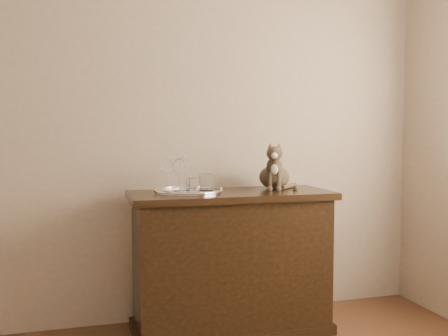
# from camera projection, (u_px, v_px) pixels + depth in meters

# --- Properties ---
(wall_back) EXTENTS (4.00, 0.10, 2.70)m
(wall_back) POSITION_uv_depth(u_px,v_px,m) (123.00, 108.00, 3.07)
(wall_back) COLOR tan
(wall_back) RESTS_ON ground
(sideboard) EXTENTS (1.20, 0.50, 0.85)m
(sideboard) POSITION_uv_depth(u_px,v_px,m) (231.00, 262.00, 3.00)
(sideboard) COLOR black
(sideboard) RESTS_ON ground
(tray) EXTENTS (0.40, 0.40, 0.01)m
(tray) POSITION_uv_depth(u_px,v_px,m) (189.00, 192.00, 2.92)
(tray) COLOR white
(tray) RESTS_ON sideboard
(wine_glass_a) EXTENTS (0.08, 0.08, 0.20)m
(wine_glass_a) POSITION_uv_depth(u_px,v_px,m) (167.00, 174.00, 2.95)
(wine_glass_a) COLOR white
(wine_glass_a) RESTS_ON tray
(wine_glass_b) EXTENTS (0.08, 0.08, 0.20)m
(wine_glass_b) POSITION_uv_depth(u_px,v_px,m) (184.00, 172.00, 3.03)
(wine_glass_b) COLOR silver
(wine_glass_b) RESTS_ON tray
(wine_glass_d) EXTENTS (0.07, 0.07, 0.19)m
(wine_glass_d) POSITION_uv_depth(u_px,v_px,m) (179.00, 175.00, 2.93)
(wine_glass_d) COLOR silver
(wine_glass_d) RESTS_ON tray
(tumbler_b) EXTENTS (0.08, 0.08, 0.09)m
(tumbler_b) POSITION_uv_depth(u_px,v_px,m) (193.00, 186.00, 2.81)
(tumbler_b) COLOR silver
(tumbler_b) RESTS_ON tray
(tumbler_c) EXTENTS (0.09, 0.09, 0.10)m
(tumbler_c) POSITION_uv_depth(u_px,v_px,m) (206.00, 182.00, 2.96)
(tumbler_c) COLOR white
(tumbler_c) RESTS_ON tray
(cat) EXTENTS (0.37, 0.36, 0.29)m
(cat) POSITION_uv_depth(u_px,v_px,m) (274.00, 166.00, 3.12)
(cat) COLOR #4A382C
(cat) RESTS_ON sideboard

